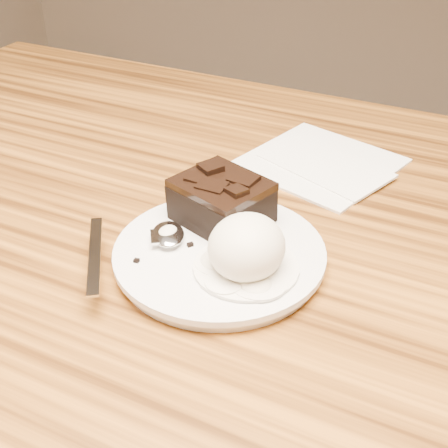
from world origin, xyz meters
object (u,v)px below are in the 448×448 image
at_px(brownie, 222,204).
at_px(ice_cream_scoop, 247,247).
at_px(plate, 219,256).
at_px(napkin, 320,162).
at_px(dining_table, 190,424).
at_px(spoon, 168,236).

relative_size(brownie, ice_cream_scoop, 1.16).
relative_size(plate, napkin, 1.22).
xyz_separation_m(ice_cream_scoop, napkin, (-0.01, 0.26, -0.04)).
height_order(ice_cream_scoop, napkin, ice_cream_scoop).
relative_size(dining_table, napkin, 7.09).
bearing_deg(ice_cream_scoop, spoon, 174.46).
bearing_deg(spoon, brownie, 25.53).
bearing_deg(ice_cream_scoop, dining_table, 144.30).
relative_size(ice_cream_scoop, napkin, 0.44).
bearing_deg(plate, spoon, -170.60).
bearing_deg(napkin, dining_table, -121.95).
bearing_deg(plate, napkin, 84.93).
height_order(brownie, ice_cream_scoop, ice_cream_scoop).
distance_m(ice_cream_scoop, spoon, 0.09).
bearing_deg(brownie, ice_cream_scoop, -48.23).
height_order(dining_table, plate, plate).
distance_m(ice_cream_scoop, napkin, 0.26).
bearing_deg(dining_table, ice_cream_scoop, -35.70).
xyz_separation_m(dining_table, ice_cream_scoop, (0.12, -0.09, 0.42)).
xyz_separation_m(plate, brownie, (-0.02, 0.05, 0.03)).
xyz_separation_m(brownie, spoon, (-0.03, -0.06, -0.01)).
distance_m(dining_table, spoon, 0.41).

